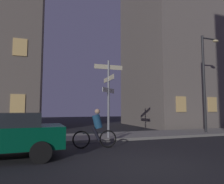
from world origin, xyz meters
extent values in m
plane|color=#232326|center=(0.00, 0.00, 0.00)|extent=(80.00, 80.00, 0.00)
cube|color=gray|center=(0.00, 6.02, 0.07)|extent=(40.00, 2.89, 0.14)
cylinder|color=gray|center=(0.25, 5.06, 2.16)|extent=(0.12, 0.12, 4.04)
cube|color=beige|center=(0.25, 5.06, 3.83)|extent=(1.57, 0.03, 0.24)
cube|color=beige|center=(0.25, 5.06, 3.20)|extent=(0.03, 1.69, 0.24)
cube|color=white|center=(0.25, 5.06, 2.59)|extent=(0.93, 0.93, 0.24)
cylinder|color=#2D2D30|center=(6.90, 5.41, 3.32)|extent=(0.16, 0.16, 6.36)
cylinder|color=#2D2D30|center=(7.48, 5.41, 6.35)|extent=(1.15, 0.10, 0.10)
ellipsoid|color=#F9E099|center=(8.05, 5.41, 6.25)|extent=(0.44, 0.28, 0.20)
cube|color=#23282D|center=(-4.07, 2.38, 1.26)|extent=(2.16, 1.81, 0.44)
cylinder|color=black|center=(-2.98, 1.48, 0.32)|extent=(0.65, 0.24, 0.64)
cylinder|color=black|center=(-3.05, 3.36, 0.32)|extent=(0.65, 0.24, 0.64)
torus|color=black|center=(-1.46, 3.33, 0.36)|extent=(0.72, 0.16, 0.72)
torus|color=black|center=(-0.37, 3.17, 0.36)|extent=(0.72, 0.16, 0.72)
cylinder|color=black|center=(-0.91, 3.25, 0.61)|extent=(1.00, 0.18, 0.04)
cylinder|color=navy|center=(-0.81, 3.24, 1.08)|extent=(0.49, 0.38, 0.61)
sphere|color=tan|center=(-0.81, 3.24, 1.50)|extent=(0.22, 0.22, 0.22)
cylinder|color=black|center=(-0.88, 3.15, 0.58)|extent=(0.35, 0.17, 0.55)
cylinder|color=black|center=(-0.85, 3.33, 0.58)|extent=(0.35, 0.17, 0.55)
cube|color=#F2C672|center=(-4.61, 9.52, 2.00)|extent=(0.90, 0.06, 1.20)
cube|color=#F2C672|center=(-4.61, 9.52, 5.78)|extent=(0.90, 0.06, 1.20)
cube|color=slate|center=(10.10, 12.45, 9.95)|extent=(9.14, 8.90, 19.90)
cube|color=#F2C672|center=(7.05, 7.97, 2.00)|extent=(0.90, 0.06, 1.20)
cube|color=#F2C672|center=(10.10, 7.97, 2.00)|extent=(0.90, 0.06, 1.20)
camera|label=1|loc=(-2.90, -4.91, 1.57)|focal=32.01mm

